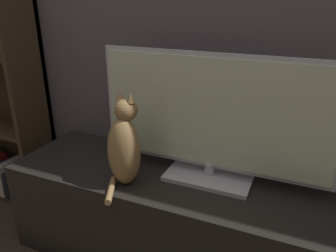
# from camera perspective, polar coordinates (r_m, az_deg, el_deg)

# --- Properties ---
(tv_stand) EXTENTS (1.56, 0.52, 0.49)m
(tv_stand) POSITION_cam_1_polar(r_m,az_deg,el_deg) (1.74, -0.36, -15.51)
(tv_stand) COLOR black
(tv_stand) RESTS_ON ground_plane
(tv) EXTENTS (1.07, 0.24, 0.59)m
(tv) POSITION_cam_1_polar(r_m,az_deg,el_deg) (1.47, 7.73, 1.12)
(tv) COLOR #B7B7BC
(tv) RESTS_ON tv_stand
(cat) EXTENTS (0.17, 0.28, 0.43)m
(cat) POSITION_cam_1_polar(r_m,az_deg,el_deg) (1.47, -7.56, -3.58)
(cat) COLOR #997547
(cat) RESTS_ON tv_stand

